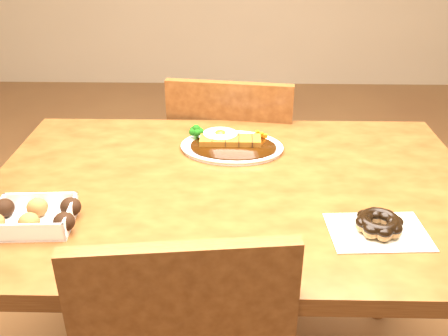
{
  "coord_description": "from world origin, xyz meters",
  "views": [
    {
      "loc": [
        0.0,
        -1.06,
        1.36
      ],
      "look_at": [
        -0.02,
        -0.03,
        0.81
      ],
      "focal_mm": 40.0,
      "sensor_mm": 36.0,
      "label": 1
    }
  ],
  "objects_px": {
    "pon_de_ring": "(379,224)",
    "table": "(232,217)",
    "donut_box": "(33,216)",
    "chair_far": "(233,175)",
    "katsu_curry_plate": "(230,144)"
  },
  "relations": [
    {
      "from": "pon_de_ring",
      "to": "table",
      "type": "bearing_deg",
      "value": 147.07
    },
    {
      "from": "donut_box",
      "to": "pon_de_ring",
      "type": "relative_size",
      "value": 0.92
    },
    {
      "from": "table",
      "to": "pon_de_ring",
      "type": "xyz_separation_m",
      "value": [
        0.3,
        -0.2,
        0.12
      ]
    },
    {
      "from": "donut_box",
      "to": "pon_de_ring",
      "type": "xyz_separation_m",
      "value": [
        0.72,
        -0.01,
        -0.0
      ]
    },
    {
      "from": "table",
      "to": "chair_far",
      "type": "xyz_separation_m",
      "value": [
        0.0,
        0.54,
        -0.17
      ]
    },
    {
      "from": "katsu_curry_plate",
      "to": "donut_box",
      "type": "height_order",
      "value": "katsu_curry_plate"
    },
    {
      "from": "chair_far",
      "to": "donut_box",
      "type": "xyz_separation_m",
      "value": [
        -0.42,
        -0.72,
        0.29
      ]
    },
    {
      "from": "chair_far",
      "to": "katsu_curry_plate",
      "type": "distance_m",
      "value": 0.45
    },
    {
      "from": "katsu_curry_plate",
      "to": "donut_box",
      "type": "distance_m",
      "value": 0.56
    },
    {
      "from": "donut_box",
      "to": "pon_de_ring",
      "type": "height_order",
      "value": "donut_box"
    },
    {
      "from": "pon_de_ring",
      "to": "donut_box",
      "type": "bearing_deg",
      "value": 179.08
    },
    {
      "from": "chair_far",
      "to": "katsu_curry_plate",
      "type": "height_order",
      "value": "chair_far"
    },
    {
      "from": "donut_box",
      "to": "pon_de_ring",
      "type": "bearing_deg",
      "value": -0.92
    },
    {
      "from": "chair_far",
      "to": "table",
      "type": "bearing_deg",
      "value": 97.27
    },
    {
      "from": "katsu_curry_plate",
      "to": "donut_box",
      "type": "xyz_separation_m",
      "value": [
        -0.41,
        -0.38,
        0.01
      ]
    }
  ]
}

